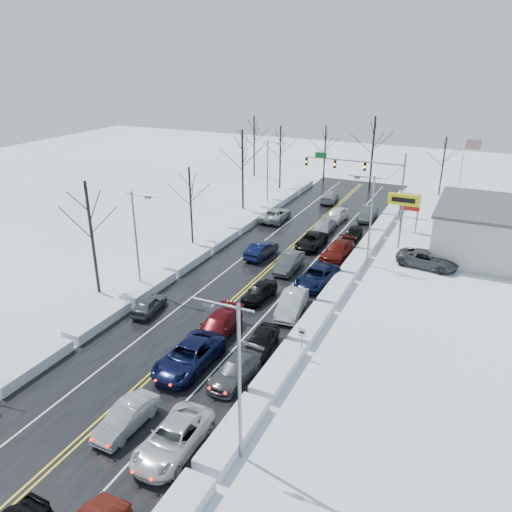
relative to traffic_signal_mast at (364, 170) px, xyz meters
The scene contains 44 objects.
ground 28.73m from the traffic_signal_mast, 97.02° to the right, with size 160.00×160.00×0.00m, color white.
road_surface 26.78m from the traffic_signal_mast, 97.55° to the right, with size 14.00×84.00×0.01m, color black.
snow_bank_left 28.77m from the traffic_signal_mast, 113.03° to the right, with size 1.71×72.00×0.79m, color silver.
snow_bank_right 26.88m from the traffic_signal_mast, 80.92° to the right, with size 1.71×72.00×0.79m, color silver.
traffic_signal_mast is the anchor object (origin of this frame).
tires_plus_sign 13.92m from the traffic_signal_mast, 59.54° to the right, with size 3.20×0.34×6.00m.
used_vehicles_sign 9.50m from the traffic_signal_mast, 40.34° to the right, with size 2.20×0.22×4.65m.
speed_limit_sign 36.51m from the traffic_signal_mast, 82.48° to the right, with size 0.55×0.09×2.35m.
flagpole 11.90m from the traffic_signal_mast, ahead, with size 1.87×1.20×10.00m.
streetlight_se 46.25m from the traffic_signal_mast, 83.98° to the right, with size 3.20×0.25×9.00m.
streetlight_ne 18.63m from the traffic_signal_mast, 74.91° to the right, with size 3.20×0.25×9.00m.
streetlight_sw 34.08m from the traffic_signal_mast, 110.16° to the right, with size 3.20×0.25×9.00m.
streetlight_nw 12.40m from the traffic_signal_mast, 161.23° to the right, with size 3.20×0.25×9.00m.
tree_left_b 37.16m from the traffic_signal_mast, 113.74° to the right, with size 4.00×4.00×10.00m.
tree_left_c 24.38m from the traffic_signal_mast, 124.90° to the right, with size 3.40×3.40×8.50m.
tree_left_d 15.93m from the traffic_signal_mast, 157.76° to the right, with size 4.20×4.20×10.50m.
tree_left_e 15.51m from the traffic_signal_mast, 157.13° to the left, with size 3.80×3.80×9.50m.
tree_far_a 24.63m from the traffic_signal_mast, 150.75° to the left, with size 4.00×4.00×10.00m.
tree_far_b 16.10m from the traffic_signal_mast, 125.98° to the left, with size 3.60×3.60×9.00m.
tree_far_c 11.32m from the traffic_signal_mast, 97.48° to the left, with size 4.40×4.40×11.00m.
tree_far_d 15.16m from the traffic_signal_mast, 55.64° to the left, with size 3.40×3.40×8.50m.
queued_car_1 47.10m from the traffic_signal_mast, 92.09° to the right, with size 1.53×4.39×1.45m, color #93959A.
queued_car_2 40.67m from the traffic_signal_mast, 92.36° to the right, with size 2.81×6.10×1.70m, color black.
queued_car_3 36.47m from the traffic_signal_mast, 92.98° to the right, with size 2.25×5.54×1.61m, color #540B10.
queued_car_4 29.81m from the traffic_signal_mast, 92.99° to the right, with size 1.70×4.21×1.44m, color black.
queued_car_5 23.13m from the traffic_signal_mast, 93.90° to the right, with size 1.71×4.91×1.62m, color #3B3D3F.
queued_car_6 16.64m from the traffic_signal_mast, 95.75° to the right, with size 2.42×5.25×1.46m, color black.
queued_car_7 12.22m from the traffic_signal_mast, 99.48° to the right, with size 2.04×5.01×1.45m, color #94979C.
queued_car_8 8.19m from the traffic_signal_mast, 105.78° to the right, with size 1.93×4.79×1.63m, color silver.
queued_car_10 47.42m from the traffic_signal_mast, 88.02° to the right, with size 2.53×5.48×1.52m, color #BCBCBE.
queued_car_11 40.57m from the traffic_signal_mast, 87.49° to the right, with size 1.96×4.82×1.40m, color #45484A.
queued_car_12 36.90m from the traffic_signal_mast, 87.05° to the right, with size 1.79×4.46×1.52m, color black.
queued_car_13 30.91m from the traffic_signal_mast, 86.49° to the right, with size 1.76×5.05×1.66m, color #AFB2B7.
queued_car_14 24.97m from the traffic_signal_mast, 85.35° to the right, with size 2.64×5.71×1.59m, color black.
queued_car_15 18.35m from the traffic_signal_mast, 83.85° to the right, with size 2.29×5.63×1.63m, color #500E0A.
queued_car_16 12.54m from the traffic_signal_mast, 80.74° to the right, with size 1.59×3.96×1.35m, color black.
queued_car_17 6.79m from the traffic_signal_mast, 64.13° to the right, with size 1.82×5.22×1.72m, color #3D4041.
oncoming_car_0 21.88m from the traffic_signal_mast, 104.53° to the right, with size 1.67×4.78×1.58m, color black.
oncoming_car_1 13.52m from the traffic_signal_mast, 134.64° to the right, with size 2.61×5.67×1.58m, color #A2A5A9.
oncoming_car_2 7.79m from the traffic_signal_mast, 157.28° to the left, with size 2.12×5.21×1.51m, color #94969C.
oncoming_car_3 36.54m from the traffic_signal_mast, 104.01° to the right, with size 1.58×3.93×1.34m, color #444749.
parked_car_0 19.91m from the traffic_signal_mast, 56.61° to the right, with size 2.71×5.87×1.63m, color #3B3D40.
parked_car_1 19.29m from the traffic_signal_mast, 42.31° to the right, with size 2.00×4.92×1.43m, color #383A3C.
parked_car_2 14.47m from the traffic_signal_mast, 30.07° to the right, with size 1.57×3.89×1.33m, color black.
Camera 1 is at (17.78, -35.97, 19.71)m, focal length 35.00 mm.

